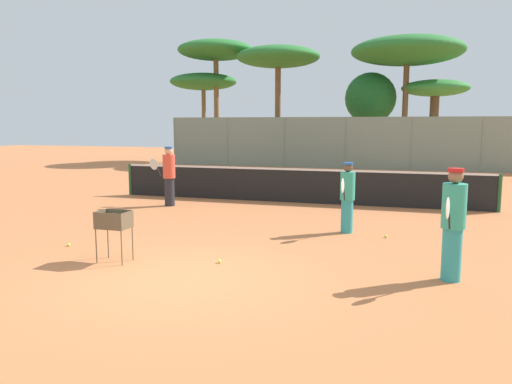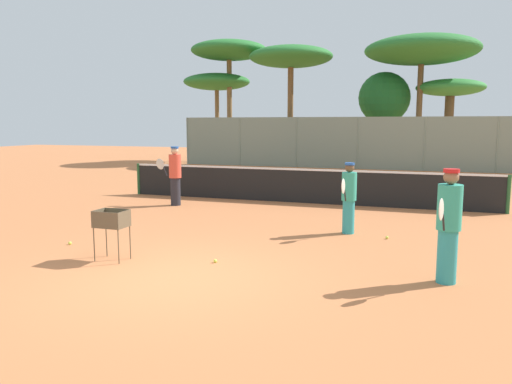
% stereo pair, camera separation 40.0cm
% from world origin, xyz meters
% --- Properties ---
extents(ground_plane, '(80.00, 80.00, 0.00)m').
position_xyz_m(ground_plane, '(0.00, 0.00, 0.00)').
color(ground_plane, '#C67242').
extents(tennis_net, '(11.72, 0.10, 1.07)m').
position_xyz_m(tennis_net, '(0.00, 8.11, 0.56)').
color(tennis_net, '#26592D').
rests_on(tennis_net, ground_plane).
extents(back_fence, '(20.60, 0.08, 2.81)m').
position_xyz_m(back_fence, '(0.00, 20.51, 1.40)').
color(back_fence, gray).
rests_on(back_fence, ground_plane).
extents(tree_0, '(4.32, 4.32, 5.69)m').
position_xyz_m(tree_0, '(-9.65, 23.65, 5.10)').
color(tree_0, brown).
rests_on(tree_0, ground_plane).
extents(tree_1, '(6.41, 6.41, 7.40)m').
position_xyz_m(tree_1, '(3.00, 23.86, 6.56)').
color(tree_1, brown).
rests_on(tree_1, ground_plane).
extents(tree_2, '(3.10, 3.10, 5.54)m').
position_xyz_m(tree_2, '(0.93, 24.77, 3.94)').
color(tree_2, brown).
rests_on(tree_2, ground_plane).
extents(tree_3, '(4.93, 4.93, 6.97)m').
position_xyz_m(tree_3, '(-4.29, 22.31, 6.27)').
color(tree_3, brown).
rests_on(tree_3, ground_plane).
extents(tree_4, '(3.88, 3.88, 5.00)m').
position_xyz_m(tree_4, '(4.65, 24.67, 4.34)').
color(tree_4, brown).
rests_on(tree_4, ground_plane).
extents(tree_5, '(4.79, 4.79, 7.61)m').
position_xyz_m(tree_5, '(-8.52, 23.06, 6.93)').
color(tree_5, brown).
rests_on(tree_5, ground_plane).
extents(player_white_outfit, '(0.33, 0.88, 1.59)m').
position_xyz_m(player_white_outfit, '(2.09, 4.21, 0.83)').
color(player_white_outfit, teal).
rests_on(player_white_outfit, ground_plane).
extents(player_red_cap, '(0.92, 0.37, 1.77)m').
position_xyz_m(player_red_cap, '(-3.45, 6.41, 0.92)').
color(player_red_cap, '#26262D').
rests_on(player_red_cap, ground_plane).
extents(player_yellow_shirt, '(0.37, 0.91, 1.77)m').
position_xyz_m(player_yellow_shirt, '(4.07, 1.19, 0.92)').
color(player_yellow_shirt, teal).
rests_on(player_yellow_shirt, ground_plane).
extents(ball_cart, '(0.56, 0.41, 0.91)m').
position_xyz_m(ball_cart, '(-1.57, 0.60, 0.68)').
color(ball_cart, brown).
rests_on(ball_cart, ground_plane).
extents(tennis_ball_0, '(0.07, 0.07, 0.07)m').
position_xyz_m(tennis_ball_0, '(2.96, 3.94, 0.03)').
color(tennis_ball_0, '#D1E54C').
rests_on(tennis_ball_0, ground_plane).
extents(tennis_ball_1, '(0.07, 0.07, 0.07)m').
position_xyz_m(tennis_ball_1, '(4.09, 2.05, 0.03)').
color(tennis_ball_1, '#D1E54C').
rests_on(tennis_ball_1, ground_plane).
extents(tennis_ball_2, '(0.07, 0.07, 0.07)m').
position_xyz_m(tennis_ball_2, '(0.25, 1.04, 0.03)').
color(tennis_ball_2, '#D1E54C').
rests_on(tennis_ball_2, ground_plane).
extents(tennis_ball_3, '(0.07, 0.07, 0.07)m').
position_xyz_m(tennis_ball_3, '(-3.09, 1.28, 0.03)').
color(tennis_ball_3, '#D1E54C').
rests_on(tennis_ball_3, ground_plane).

